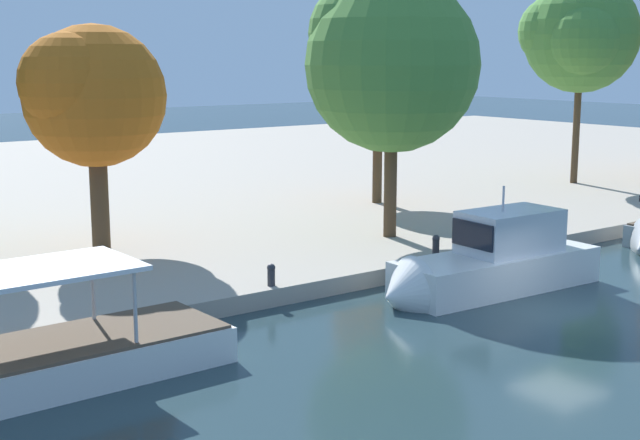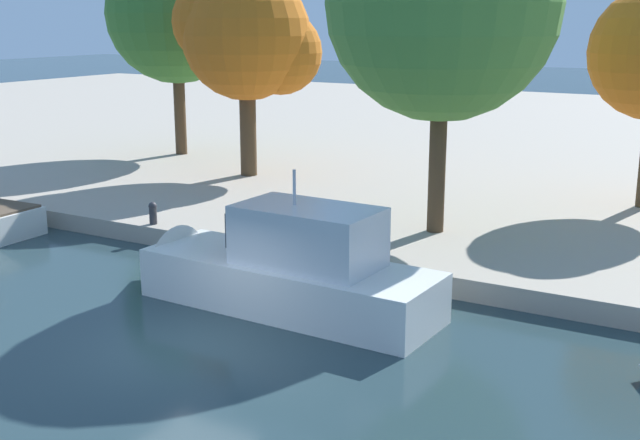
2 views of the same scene
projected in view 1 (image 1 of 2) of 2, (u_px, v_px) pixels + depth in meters
The scene contains 9 objects.
ground_plane at pixel (562, 315), 27.59m from camera, with size 220.00×220.00×0.00m, color #23383D.
dock_promenade at pixel (117, 183), 54.05m from camera, with size 120.00×55.00×0.60m, color #A39989.
motor_yacht_1 at pixel (487, 268), 30.18m from camera, with size 8.89×2.80×4.33m.
mooring_bollard_0 at pixel (436, 245), 32.96m from camera, with size 0.29×0.29×0.80m.
mooring_bollard_1 at pixel (271, 274), 28.68m from camera, with size 0.28×0.28×0.74m.
tree_0 at pixel (577, 35), 50.29m from camera, with size 6.68×6.59×11.83m.
tree_1 at pixel (382, 94), 44.07m from camera, with size 4.64×4.64×7.74m.
tree_2 at pixel (387, 60), 35.48m from camera, with size 7.05×7.05×10.53m.
tree_3 at pixel (94, 97), 33.24m from camera, with size 5.88×5.37×8.56m.
Camera 1 is at (-21.91, -16.85, 7.96)m, focal length 49.66 mm.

